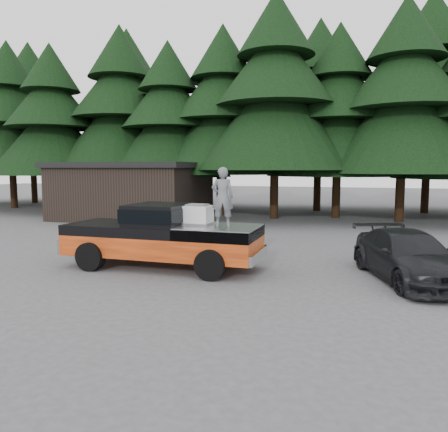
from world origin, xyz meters
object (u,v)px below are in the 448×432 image
(man_on_bed, at_px, (222,197))
(pickup_truck, at_px, (163,246))
(parked_car, at_px, (408,256))
(air_compressor, at_px, (198,215))
(utility_building, at_px, (133,190))

(man_on_bed, bearing_deg, pickup_truck, -18.62)
(pickup_truck, height_order, parked_car, pickup_truck)
(pickup_truck, relative_size, air_compressor, 7.70)
(air_compressor, xyz_separation_m, utility_building, (-8.34, 11.18, 0.07))
(pickup_truck, xyz_separation_m, parked_car, (6.88, 0.60, -0.01))
(man_on_bed, xyz_separation_m, parked_car, (4.94, 0.76, -1.52))
(pickup_truck, height_order, man_on_bed, man_on_bed)
(air_compressor, distance_m, man_on_bed, 1.09)
(parked_car, bearing_deg, utility_building, 123.57)
(man_on_bed, xyz_separation_m, utility_building, (-9.21, 11.50, -0.51))
(pickup_truck, xyz_separation_m, man_on_bed, (1.94, -0.16, 1.51))
(pickup_truck, height_order, air_compressor, air_compressor)
(man_on_bed, height_order, parked_car, man_on_bed)
(pickup_truck, distance_m, utility_building, 13.51)
(pickup_truck, xyz_separation_m, air_compressor, (1.07, 0.16, 0.93))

